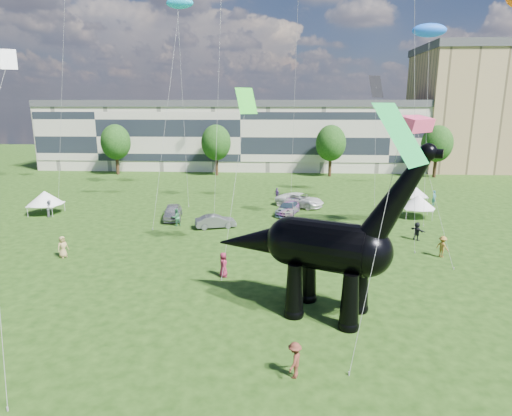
{
  "coord_description": "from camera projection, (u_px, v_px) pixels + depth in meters",
  "views": [
    {
      "loc": [
        -0.64,
        -22.04,
        12.3
      ],
      "look_at": [
        -2.37,
        8.0,
        5.0
      ],
      "focal_mm": 30.0,
      "sensor_mm": 36.0,
      "label": 1
    }
  ],
  "objects": [
    {
      "name": "visitors",
      "position": [
        262.0,
        236.0,
        38.03
      ],
      "size": [
        45.86,
        38.96,
        1.88
      ],
      "color": "maroon",
      "rests_on": "ground"
    },
    {
      "name": "tree_mid_left",
      "position": [
        216.0,
        140.0,
        74.85
      ],
      "size": [
        5.2,
        5.2,
        9.44
      ],
      "color": "#382314",
      "rests_on": "ground"
    },
    {
      "name": "dinosaur_sculpture",
      "position": [
        320.0,
        248.0,
        25.16
      ],
      "size": [
        12.9,
        6.96,
        10.84
      ],
      "rotation": [
        0.0,
        0.0,
        -0.4
      ],
      "color": "black",
      "rests_on": "ground"
    },
    {
      "name": "tree_mid_right",
      "position": [
        331.0,
        140.0,
        73.73
      ],
      "size": [
        5.2,
        5.2,
        9.44
      ],
      "color": "#382314",
      "rests_on": "ground"
    },
    {
      "name": "kites",
      "position": [
        465.0,
        22.0,
        35.95
      ],
      "size": [
        56.2,
        47.89,
        27.1
      ],
      "color": "#FB1026",
      "rests_on": "ground"
    },
    {
      "name": "gazebo_far",
      "position": [
        413.0,
        190.0,
        53.88
      ],
      "size": [
        4.18,
        4.18,
        2.5
      ],
      "rotation": [
        0.0,
        0.0,
        0.19
      ],
      "color": "silver",
      "rests_on": "ground"
    },
    {
      "name": "ground",
      "position": [
        290.0,
        327.0,
        24.24
      ],
      "size": [
        220.0,
        220.0,
        0.0
      ],
      "primitive_type": "plane",
      "color": "#16330C",
      "rests_on": "ground"
    },
    {
      "name": "gazebo_left",
      "position": [
        45.0,
        198.0,
        48.93
      ],
      "size": [
        3.92,
        3.92,
        2.7
      ],
      "rotation": [
        0.0,
        0.0,
        0.01
      ],
      "color": "white",
      "rests_on": "ground"
    },
    {
      "name": "gazebo_near",
      "position": [
        418.0,
        202.0,
        47.51
      ],
      "size": [
        4.11,
        4.11,
        2.55
      ],
      "rotation": [
        0.0,
        0.0,
        -0.13
      ],
      "color": "white",
      "rests_on": "ground"
    },
    {
      "name": "car_silver",
      "position": [
        173.0,
        212.0,
        46.91
      ],
      "size": [
        2.71,
        5.03,
        1.62
      ],
      "primitive_type": "imported",
      "rotation": [
        0.0,
        0.0,
        0.17
      ],
      "color": "#B2B2B7",
      "rests_on": "ground"
    },
    {
      "name": "car_grey",
      "position": [
        216.0,
        221.0,
        43.63
      ],
      "size": [
        4.36,
        2.59,
        1.36
      ],
      "primitive_type": "imported",
      "rotation": [
        0.0,
        0.0,
        1.87
      ],
      "color": "slate",
      "rests_on": "ground"
    },
    {
      "name": "tree_far_right",
      "position": [
        437.0,
        141.0,
        72.72
      ],
      "size": [
        5.2,
        5.2,
        9.44
      ],
      "color": "#382314",
      "rests_on": "ground"
    },
    {
      "name": "terrace_row",
      "position": [
        243.0,
        138.0,
        83.43
      ],
      "size": [
        78.0,
        11.0,
        12.0
      ],
      "primitive_type": "cube",
      "color": "beige",
      "rests_on": "ground"
    },
    {
      "name": "car_white",
      "position": [
        300.0,
        200.0,
        52.68
      ],
      "size": [
        6.52,
        5.2,
        1.65
      ],
      "primitive_type": "imported",
      "rotation": [
        0.0,
        0.0,
        1.08
      ],
      "color": "white",
      "rests_on": "ground"
    },
    {
      "name": "car_dark",
      "position": [
        288.0,
        208.0,
        49.11
      ],
      "size": [
        3.29,
        5.33,
        1.44
      ],
      "primitive_type": "imported",
      "rotation": [
        0.0,
        0.0,
        -0.27
      ],
      "color": "#595960",
      "rests_on": "ground"
    },
    {
      "name": "tree_far_left",
      "position": [
        115.0,
        139.0,
        75.86
      ],
      "size": [
        5.2,
        5.2,
        9.44
      ],
      "color": "#382314",
      "rests_on": "ground"
    },
    {
      "name": "apartment_block",
      "position": [
        492.0,
        111.0,
        82.47
      ],
      "size": [
        28.0,
        18.0,
        22.0
      ],
      "primitive_type": "cube",
      "color": "tan",
      "rests_on": "ground"
    }
  ]
}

